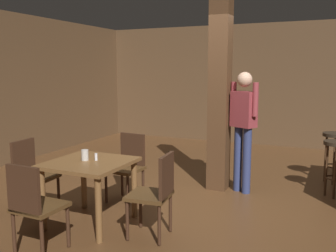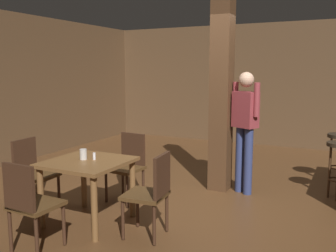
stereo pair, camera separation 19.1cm
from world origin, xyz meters
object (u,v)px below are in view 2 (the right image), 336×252
at_px(chair_west, 32,171).
at_px(napkin_cup, 83,154).
at_px(dining_table, 88,172).
at_px(salt_shaker, 94,156).
at_px(chair_east, 152,191).
at_px(chair_south, 30,202).
at_px(standing_person, 245,124).
at_px(chair_north, 128,163).

distance_m(chair_west, napkin_cup, 0.84).
relative_size(dining_table, salt_shaker, 10.59).
bearing_deg(chair_east, chair_south, -137.15).
relative_size(dining_table, standing_person, 0.51).
bearing_deg(chair_east, standing_person, 75.81).
bearing_deg(chair_south, chair_west, 135.25).
height_order(chair_east, chair_north, same).
relative_size(dining_table, chair_east, 0.98).
distance_m(chair_north, napkin_cup, 0.88).
bearing_deg(standing_person, chair_west, -139.74).
distance_m(dining_table, standing_person, 2.29).
bearing_deg(dining_table, chair_east, -1.45).
xyz_separation_m(chair_east, chair_west, (-1.70, 0.01, 0.00)).
height_order(dining_table, chair_east, chair_east).
bearing_deg(napkin_cup, standing_person, 52.64).
bearing_deg(chair_west, chair_north, 44.66).
xyz_separation_m(chair_west, standing_person, (2.17, 1.84, 0.50)).
height_order(chair_east, salt_shaker, chair_east).
xyz_separation_m(chair_south, standing_person, (1.34, 2.66, 0.50)).
bearing_deg(chair_south, salt_shaker, 85.11).
height_order(chair_south, napkin_cup, chair_south).
distance_m(chair_south, salt_shaker, 0.94).
bearing_deg(standing_person, dining_table, -125.68).
distance_m(chair_south, chair_west, 1.17).
distance_m(chair_east, chair_north, 1.21).
height_order(chair_east, napkin_cup, chair_east).
xyz_separation_m(dining_table, salt_shaker, (0.05, 0.06, 0.17)).
relative_size(dining_table, chair_north, 0.98).
height_order(chair_north, standing_person, standing_person).
bearing_deg(chair_north, dining_table, -90.20).
xyz_separation_m(dining_table, napkin_cup, (-0.07, 0.02, 0.19)).
height_order(chair_north, chair_west, same).
bearing_deg(salt_shaker, dining_table, -127.40).
distance_m(chair_east, napkin_cup, 0.96).
bearing_deg(chair_north, chair_south, -91.07).
bearing_deg(salt_shaker, chair_east, -6.07).
xyz_separation_m(chair_east, napkin_cup, (-0.92, 0.04, 0.29)).
distance_m(chair_west, standing_person, 2.89).
distance_m(chair_south, standing_person, 3.02).
bearing_deg(standing_person, chair_east, -104.19).
bearing_deg(chair_east, chair_north, 134.34).
relative_size(napkin_cup, salt_shaker, 1.48).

